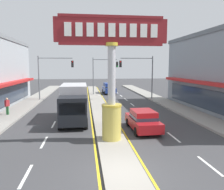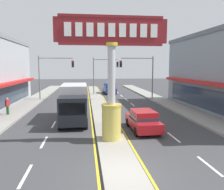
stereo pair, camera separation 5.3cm
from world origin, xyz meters
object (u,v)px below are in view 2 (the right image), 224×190
Objects in this scene: traffic_light_right_side at (141,70)px; suv_near_left_lane at (109,88)px; pedestrian_near_kerb at (7,105)px; district_sign at (111,77)px; box_truck_far_right_lane at (74,102)px; sedan_near_right_lane at (143,120)px; traffic_light_left_side at (52,70)px; traffic_light_median_far at (103,70)px.

traffic_light_right_side reaches higher than suv_near_left_lane.
district_sign is at bearing -42.83° from pedestrian_near_kerb.
district_sign is at bearing -109.47° from traffic_light_right_side.
traffic_light_right_side reaches higher than box_truck_far_right_lane.
box_truck_far_right_lane reaches higher than suv_near_left_lane.
district_sign is 1.74× the size of sedan_near_right_lane.
traffic_light_left_side is (-6.16, 18.30, 0.20)m from district_sign.
district_sign is 4.69× the size of pedestrian_near_kerb.
traffic_light_right_side is 9.33m from suv_near_left_lane.
traffic_light_right_side reaches higher than pedestrian_near_kerb.
district_sign is 18.48m from traffic_light_right_side.
suv_near_left_lane is (1.32, 1.78, -3.21)m from traffic_light_median_far.
pedestrian_near_kerb is (-8.96, 8.31, -2.96)m from district_sign.
pedestrian_near_kerb is (-11.54, -17.09, 0.11)m from suv_near_left_lane.
traffic_light_left_side is at bearing 108.60° from district_sign.
traffic_light_left_side is at bearing -140.90° from suv_near_left_lane.
traffic_light_right_side is 16.08m from sedan_near_right_lane.
district_sign reaches higher than sedan_near_right_lane.
sedan_near_right_lane is (8.74, -16.16, -3.46)m from traffic_light_left_side.
district_sign reaches higher than suv_near_left_lane.
traffic_light_left_side is 1.32× the size of suv_near_left_lane.
traffic_light_left_side is at bearing 105.96° from box_truck_far_right_lane.
sedan_near_right_lane is at bearing -90.00° from suv_near_left_lane.
suv_near_left_lane is 2.90× the size of pedestrian_near_kerb.
suv_near_left_lane is (8.74, 7.10, -3.26)m from traffic_light_left_side.
traffic_light_right_side reaches higher than sedan_near_right_lane.
traffic_light_left_side reaches higher than suv_near_left_lane.
traffic_light_median_far reaches higher than sedan_near_right_lane.
traffic_light_right_side is 1.00× the size of traffic_light_median_far.
district_sign reaches higher than box_truck_far_right_lane.
traffic_light_left_side is at bearing 175.93° from traffic_light_right_side.
traffic_light_median_far is 21.79m from sedan_near_right_lane.
district_sign reaches higher than traffic_light_median_far.
traffic_light_left_side is at bearing 118.39° from sedan_near_right_lane.
suv_near_left_lane reaches higher than pedestrian_near_kerb.
traffic_light_left_side is at bearing 74.34° from pedestrian_near_kerb.
sedan_near_right_lane is at bearing -35.58° from box_truck_far_right_lane.
traffic_light_left_side reaches higher than sedan_near_right_lane.
box_truck_far_right_lane is (-8.75, -11.59, -2.55)m from traffic_light_right_side.
district_sign is at bearing -71.40° from traffic_light_left_side.
box_truck_far_right_lane is at bearing -74.04° from traffic_light_left_side.
suv_near_left_lane is (-3.58, 7.98, -3.26)m from traffic_light_right_side.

